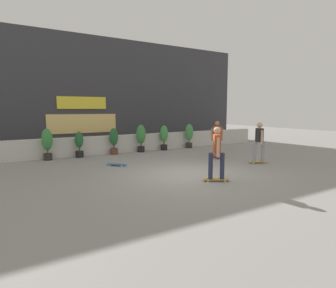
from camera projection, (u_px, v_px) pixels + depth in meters
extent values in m
plane|color=gray|center=(191.00, 174.00, 9.75)|extent=(48.00, 48.00, 0.00)
cube|color=beige|center=(123.00, 144.00, 14.78)|extent=(18.00, 0.40, 0.90)
cube|color=#38383D|center=(98.00, 93.00, 17.82)|extent=(20.00, 2.00, 6.50)
cube|color=yellow|center=(82.00, 103.00, 16.37)|extent=(2.80, 0.08, 0.70)
cube|color=#F2CC72|center=(83.00, 124.00, 16.53)|extent=(4.00, 0.06, 1.10)
cylinder|color=#2D2823|center=(48.00, 157.00, 12.50)|extent=(0.36, 0.36, 0.30)
cylinder|color=brown|center=(48.00, 152.00, 12.47)|extent=(0.06, 0.06, 0.15)
ellipsoid|color=#387F3D|center=(47.00, 139.00, 12.40)|extent=(0.46, 0.46, 0.95)
cylinder|color=black|center=(80.00, 154.00, 13.21)|extent=(0.36, 0.36, 0.30)
cylinder|color=brown|center=(79.00, 149.00, 13.18)|extent=(0.06, 0.06, 0.15)
ellipsoid|color=#235B2D|center=(79.00, 140.00, 13.13)|extent=(0.37, 0.37, 0.76)
cylinder|color=brown|center=(114.00, 151.00, 14.09)|extent=(0.36, 0.36, 0.30)
cylinder|color=brown|center=(114.00, 147.00, 14.06)|extent=(0.06, 0.06, 0.15)
ellipsoid|color=#235B2D|center=(114.00, 137.00, 14.00)|extent=(0.42, 0.42, 0.86)
cylinder|color=black|center=(141.00, 149.00, 14.86)|extent=(0.36, 0.36, 0.30)
cylinder|color=brown|center=(141.00, 145.00, 14.83)|extent=(0.06, 0.06, 0.15)
ellipsoid|color=#387F3D|center=(141.00, 134.00, 14.76)|extent=(0.48, 0.48, 0.99)
cylinder|color=black|center=(164.00, 147.00, 15.58)|extent=(0.36, 0.36, 0.30)
cylinder|color=brown|center=(164.00, 143.00, 15.55)|extent=(0.06, 0.06, 0.15)
ellipsoid|color=#428C47|center=(164.00, 134.00, 15.49)|extent=(0.44, 0.44, 0.90)
cylinder|color=#2D2823|center=(189.00, 145.00, 16.45)|extent=(0.36, 0.36, 0.30)
cylinder|color=brown|center=(189.00, 141.00, 16.43)|extent=(0.06, 0.06, 0.15)
ellipsoid|color=#428C47|center=(189.00, 132.00, 16.36)|extent=(0.46, 0.46, 0.94)
cube|color=#BF8C26|center=(258.00, 162.00, 11.78)|extent=(0.81, 0.51, 0.02)
cylinder|color=silver|center=(263.00, 162.00, 11.90)|extent=(0.06, 0.05, 0.06)
cylinder|color=silver|center=(265.00, 163.00, 11.74)|extent=(0.06, 0.05, 0.06)
cylinder|color=silver|center=(252.00, 162.00, 11.84)|extent=(0.06, 0.05, 0.06)
cylinder|color=silver|center=(253.00, 163.00, 11.68)|extent=(0.06, 0.05, 0.06)
cylinder|color=gray|center=(263.00, 152.00, 11.75)|extent=(0.14, 0.14, 0.82)
cylinder|color=gray|center=(255.00, 152.00, 11.71)|extent=(0.14, 0.14, 0.82)
cube|color=#262628|center=(259.00, 135.00, 11.65)|extent=(0.33, 0.41, 0.56)
sphere|color=tan|center=(260.00, 125.00, 11.60)|extent=(0.22, 0.22, 0.22)
cylinder|color=tan|center=(257.00, 136.00, 11.89)|extent=(0.09, 0.09, 0.58)
cylinder|color=tan|center=(262.00, 138.00, 11.43)|extent=(0.09, 0.09, 0.58)
cube|color=maroon|center=(216.00, 156.00, 13.06)|extent=(0.50, 0.81, 0.02)
cylinder|color=silver|center=(220.00, 158.00, 12.82)|extent=(0.05, 0.06, 0.06)
cylinder|color=silver|center=(216.00, 158.00, 12.80)|extent=(0.05, 0.06, 0.06)
cylinder|color=silver|center=(216.00, 156.00, 13.33)|extent=(0.05, 0.06, 0.06)
cylinder|color=silver|center=(213.00, 156.00, 13.31)|extent=(0.05, 0.06, 0.06)
cylinder|color=gray|center=(218.00, 148.00, 12.83)|extent=(0.14, 0.14, 0.82)
cylinder|color=gray|center=(216.00, 147.00, 13.19)|extent=(0.14, 0.14, 0.82)
cube|color=#B24C26|center=(217.00, 132.00, 12.93)|extent=(0.41, 0.33, 0.56)
sphere|color=#9E7051|center=(217.00, 124.00, 12.88)|extent=(0.22, 0.22, 0.22)
cylinder|color=#9E7051|center=(222.00, 134.00, 12.97)|extent=(0.09, 0.09, 0.58)
cylinder|color=#9E7051|center=(212.00, 134.00, 12.90)|extent=(0.09, 0.09, 0.58)
cube|color=#BF8C26|center=(216.00, 179.00, 8.83)|extent=(0.78, 0.60, 0.02)
cylinder|color=silver|center=(208.00, 181.00, 8.76)|extent=(0.06, 0.06, 0.06)
cylinder|color=silver|center=(207.00, 180.00, 8.92)|extent=(0.06, 0.06, 0.06)
cylinder|color=silver|center=(225.00, 181.00, 8.75)|extent=(0.06, 0.06, 0.06)
cylinder|color=silver|center=(224.00, 180.00, 8.91)|extent=(0.06, 0.06, 0.06)
cylinder|color=#282D4C|center=(211.00, 166.00, 8.78)|extent=(0.14, 0.14, 0.82)
cylinder|color=#282D4C|center=(222.00, 166.00, 8.77)|extent=(0.14, 0.14, 0.82)
cube|color=#B24C26|center=(217.00, 144.00, 8.69)|extent=(0.36, 0.41, 0.56)
sphere|color=tan|center=(217.00, 130.00, 8.64)|extent=(0.22, 0.22, 0.22)
cylinder|color=tan|center=(218.00, 147.00, 8.47)|extent=(0.09, 0.09, 0.58)
cylinder|color=tan|center=(216.00, 145.00, 8.94)|extent=(0.09, 0.09, 0.58)
cube|color=#266699|center=(117.00, 164.00, 11.22)|extent=(0.69, 0.72, 0.02)
cylinder|color=silver|center=(123.00, 165.00, 11.23)|extent=(0.06, 0.06, 0.06)
cylinder|color=silver|center=(122.00, 166.00, 11.08)|extent=(0.06, 0.06, 0.06)
cylinder|color=silver|center=(112.00, 164.00, 11.37)|extent=(0.06, 0.06, 0.06)
cylinder|color=silver|center=(110.00, 165.00, 11.22)|extent=(0.06, 0.06, 0.06)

